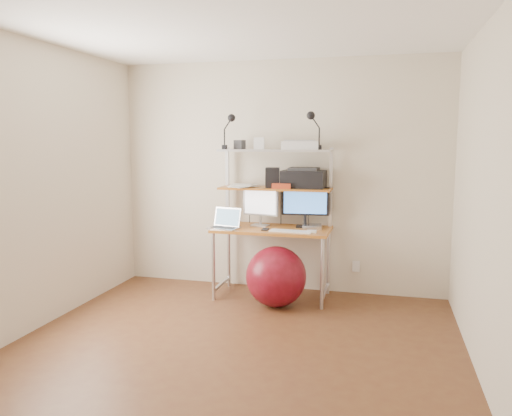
{
  "coord_description": "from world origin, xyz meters",
  "views": [
    {
      "loc": [
        1.13,
        -3.55,
        1.65
      ],
      "look_at": [
        -0.1,
        1.15,
        0.98
      ],
      "focal_mm": 35.0,
      "sensor_mm": 36.0,
      "label": 1
    }
  ],
  "objects_px": {
    "monitor_black": "(305,203)",
    "laptop": "(226,224)",
    "exercise_ball": "(276,277)",
    "monitor_silver": "(260,204)",
    "printer": "(304,178)"
  },
  "relations": [
    {
      "from": "laptop",
      "to": "monitor_black",
      "type": "bearing_deg",
      "value": 31.12
    },
    {
      "from": "printer",
      "to": "monitor_silver",
      "type": "bearing_deg",
      "value": -168.57
    },
    {
      "from": "monitor_black",
      "to": "laptop",
      "type": "distance_m",
      "value": 0.86
    },
    {
      "from": "monitor_silver",
      "to": "exercise_ball",
      "type": "bearing_deg",
      "value": -47.56
    },
    {
      "from": "monitor_silver",
      "to": "monitor_black",
      "type": "distance_m",
      "value": 0.48
    },
    {
      "from": "monitor_silver",
      "to": "monitor_black",
      "type": "bearing_deg",
      "value": 14.87
    },
    {
      "from": "monitor_silver",
      "to": "exercise_ball",
      "type": "xyz_separation_m",
      "value": [
        0.26,
        -0.38,
        -0.67
      ]
    },
    {
      "from": "monitor_silver",
      "to": "laptop",
      "type": "relative_size",
      "value": 1.27
    },
    {
      "from": "monitor_silver",
      "to": "exercise_ball",
      "type": "distance_m",
      "value": 0.81
    },
    {
      "from": "monitor_silver",
      "to": "laptop",
      "type": "height_order",
      "value": "monitor_silver"
    },
    {
      "from": "monitor_black",
      "to": "printer",
      "type": "xyz_separation_m",
      "value": [
        -0.02,
        0.02,
        0.26
      ]
    },
    {
      "from": "monitor_black",
      "to": "exercise_ball",
      "type": "bearing_deg",
      "value": -122.37
    },
    {
      "from": "printer",
      "to": "exercise_ball",
      "type": "distance_m",
      "value": 1.07
    },
    {
      "from": "laptop",
      "to": "printer",
      "type": "bearing_deg",
      "value": 33.24
    },
    {
      "from": "laptop",
      "to": "printer",
      "type": "xyz_separation_m",
      "value": [
        0.76,
        0.31,
        0.47
      ]
    }
  ]
}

